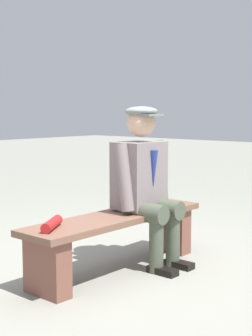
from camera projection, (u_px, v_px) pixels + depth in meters
name	position (u px, v px, depth m)	size (l,w,h in m)	color
ground_plane	(117.00, 270.00, 3.86)	(30.00, 30.00, 0.00)	gray
bench	(117.00, 233.00, 3.83)	(1.66, 0.40, 0.44)	brown
seated_man	(145.00, 179.00, 3.94)	(0.56, 0.58, 1.26)	gray
rolled_magazine	(52.00, 224.00, 3.35)	(0.07, 0.07, 0.29)	#B21E1E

